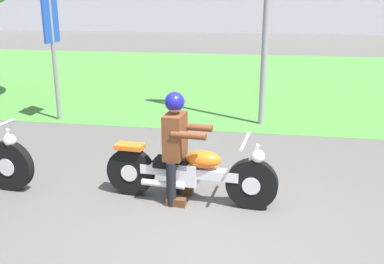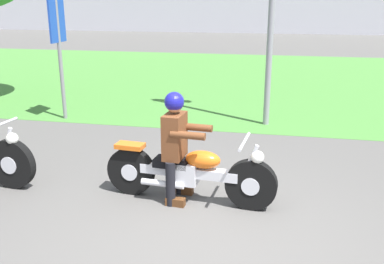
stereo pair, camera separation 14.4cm
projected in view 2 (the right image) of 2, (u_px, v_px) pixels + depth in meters
The scene contains 5 objects.
ground at pixel (200, 242), 4.58m from camera, with size 120.00×120.00×0.00m, color #565451.
grass_verge at pixel (257, 78), 13.91m from camera, with size 60.00×12.00×0.01m, color #478438.
motorcycle_lead at pixel (189, 172), 5.41m from camera, with size 2.20×0.66×0.87m.
rider_lead at pixel (176, 139), 5.33m from camera, with size 0.57×0.49×1.39m.
sign_banner at pixel (58, 36), 8.78m from camera, with size 0.08×0.60×2.60m.
Camera 2 is at (0.72, -3.96, 2.46)m, focal length 40.70 mm.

